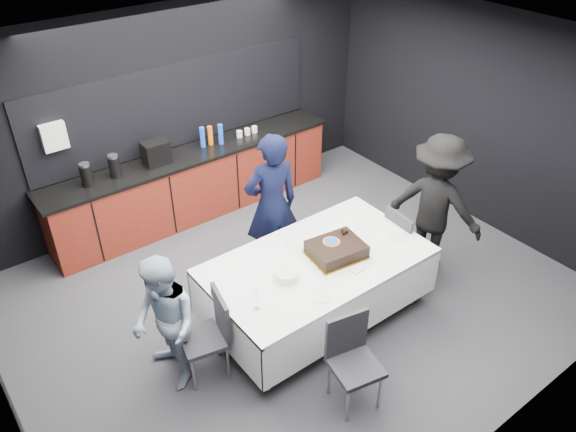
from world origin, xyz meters
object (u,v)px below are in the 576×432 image
at_px(chair_near, 352,354).
at_px(chair_left, 211,330).
at_px(champagne_flute, 256,296).
at_px(person_left, 165,324).
at_px(person_right, 436,204).
at_px(person_center, 272,205).
at_px(plate_stack, 286,275).
at_px(cake_assembly, 336,249).
at_px(party_table, 317,270).
at_px(chair_right, 403,239).

bearing_deg(chair_near, chair_left, 129.74).
height_order(champagne_flute, person_left, person_left).
bearing_deg(person_right, person_center, 33.89).
bearing_deg(person_left, chair_left, 68.96).
distance_m(plate_stack, chair_near, 1.00).
relative_size(cake_assembly, person_left, 0.45).
height_order(champagne_flute, chair_left, champagne_flute).
relative_size(plate_stack, chair_near, 0.27).
relative_size(plate_stack, person_left, 0.17).
bearing_deg(person_left, person_right, 86.60).
xyz_separation_m(party_table, person_center, (0.12, 0.97, 0.26)).
height_order(chair_right, person_right, person_right).
relative_size(party_table, champagne_flute, 10.36).
bearing_deg(chair_right, person_left, 175.06).
distance_m(chair_right, person_center, 1.57).
height_order(chair_near, person_right, person_right).
relative_size(party_table, person_left, 1.63).
height_order(chair_near, person_left, person_left).
bearing_deg(cake_assembly, person_center, 94.84).
bearing_deg(person_center, chair_right, 148.20).
bearing_deg(champagne_flute, cake_assembly, 8.39).
bearing_deg(person_right, champagne_flute, 71.15).
xyz_separation_m(chair_near, person_right, (2.10, 0.88, 0.33)).
distance_m(party_table, chair_right, 1.24).
height_order(plate_stack, person_left, person_left).
xyz_separation_m(chair_right, person_right, (0.44, -0.05, 0.33)).
bearing_deg(party_table, champagne_flute, -166.21).
distance_m(chair_left, person_right, 2.97).
bearing_deg(champagne_flute, chair_left, 146.85).
relative_size(chair_left, person_center, 0.52).
bearing_deg(party_table, chair_left, 179.29).
height_order(champagne_flute, chair_right, champagne_flute).
relative_size(champagne_flute, chair_left, 0.24).
relative_size(chair_near, person_left, 0.65).
bearing_deg(chair_near, party_table, 67.06).
bearing_deg(person_center, chair_near, 85.89).
relative_size(party_table, cake_assembly, 3.63).
bearing_deg(person_right, chair_near, 91.79).
height_order(party_table, chair_near, chair_near).
bearing_deg(person_center, champagne_flute, 60.46).
relative_size(champagne_flute, chair_near, 0.24).
xyz_separation_m(plate_stack, person_right, (2.11, -0.07, 0.04)).
distance_m(plate_stack, person_left, 1.24).
distance_m(person_center, person_left, 1.95).
height_order(party_table, chair_left, chair_left).
bearing_deg(cake_assembly, plate_stack, 179.63).
distance_m(party_table, cake_assembly, 0.30).
bearing_deg(chair_near, champagne_flute, 121.70).
distance_m(chair_left, chair_near, 1.33).
xyz_separation_m(chair_right, person_left, (-2.89, 0.25, 0.18)).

